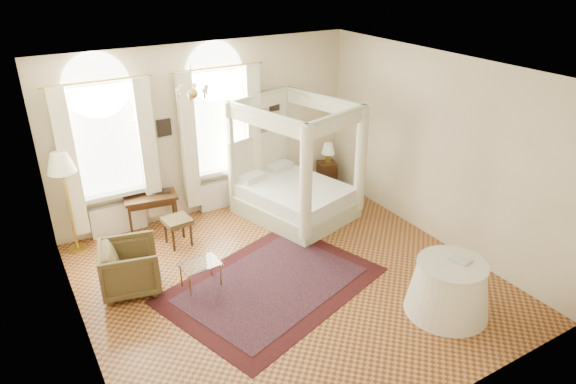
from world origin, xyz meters
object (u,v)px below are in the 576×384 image
at_px(nightstand, 327,174).
at_px(writing_desk, 151,201).
at_px(coffee_table, 200,266).
at_px(floor_lamp, 61,168).
at_px(canopy_bed, 296,191).
at_px(stool, 177,223).
at_px(side_table, 449,288).
at_px(armchair, 130,267).

xyz_separation_m(nightstand, writing_desk, (-3.92, 0.00, 0.32)).
relative_size(coffee_table, floor_lamp, 0.34).
relative_size(canopy_bed, writing_desk, 2.46).
height_order(writing_desk, stool, writing_desk).
distance_m(canopy_bed, side_table, 3.70).
distance_m(coffee_table, side_table, 3.71).
bearing_deg(writing_desk, floor_lamp, 180.00).
height_order(canopy_bed, coffee_table, canopy_bed).
distance_m(canopy_bed, nightstand, 1.58).
distance_m(canopy_bed, coffee_table, 2.84).
bearing_deg(writing_desk, armchair, -117.11).
bearing_deg(coffee_table, armchair, 153.43).
relative_size(canopy_bed, coffee_table, 3.95).
bearing_deg(coffee_table, side_table, -40.14).
height_order(stool, floor_lamp, floor_lamp).
bearing_deg(floor_lamp, writing_desk, 0.00).
bearing_deg(writing_desk, nightstand, 0.00).
bearing_deg(armchair, side_table, -114.47).
bearing_deg(canopy_bed, floor_lamp, 168.21).
bearing_deg(writing_desk, stool, -73.08).
bearing_deg(nightstand, side_table, -102.46).
bearing_deg(stool, floor_lamp, 155.18).
relative_size(stool, armchair, 0.59).
distance_m(canopy_bed, armchair, 3.56).
bearing_deg(stool, side_table, -54.46).
relative_size(floor_lamp, side_table, 1.51).
height_order(canopy_bed, nightstand, canopy_bed).
distance_m(writing_desk, floor_lamp, 1.67).
xyz_separation_m(armchair, side_table, (3.78, -2.86, 0.01)).
relative_size(nightstand, floor_lamp, 0.30).
xyz_separation_m(nightstand, side_table, (-1.00, -4.52, 0.13)).
distance_m(stool, side_table, 4.65).
xyz_separation_m(canopy_bed, stool, (-2.38, 0.09, -0.09)).
bearing_deg(side_table, armchair, 142.85).
distance_m(stool, coffee_table, 1.40).
height_order(canopy_bed, floor_lamp, canopy_bed).
xyz_separation_m(floor_lamp, side_table, (4.30, -4.52, -1.15)).
relative_size(nightstand, coffee_table, 0.89).
bearing_deg(armchair, canopy_bed, -63.86).
distance_m(writing_desk, stool, 0.79).
relative_size(armchair, coffee_table, 1.39).
height_order(writing_desk, coffee_table, writing_desk).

